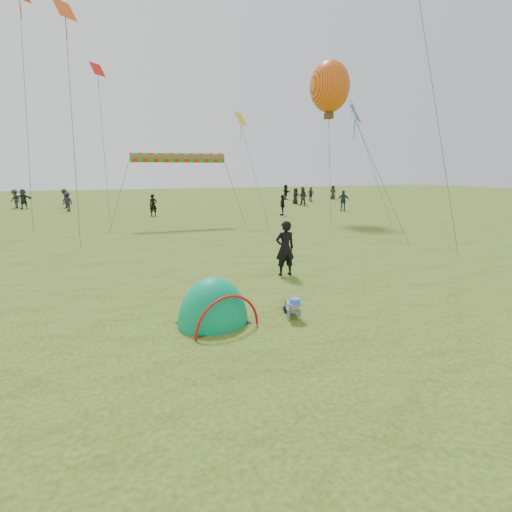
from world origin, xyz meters
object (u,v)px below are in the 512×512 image
object	(u,v)px
popup_tent	(213,323)
balloon_kite	(330,90)
crawling_toddler	(293,306)
standing_adult	(285,248)

from	to	relation	value
popup_tent	balloon_kite	bearing A→B (deg)	36.37
popup_tent	balloon_kite	size ratio (longest dim) A/B	0.57
crawling_toddler	balloon_kite	distance (m)	22.27
crawling_toddler	standing_adult	bearing A→B (deg)	81.12
crawling_toddler	balloon_kite	xyz separation A→B (m)	(11.02, 17.34, 8.59)
crawling_toddler	balloon_kite	world-z (taller)	balloon_kite
popup_tent	balloon_kite	distance (m)	23.15
popup_tent	crawling_toddler	bearing A→B (deg)	-25.39
balloon_kite	crawling_toddler	bearing A→B (deg)	-122.43
crawling_toddler	balloon_kite	bearing A→B (deg)	70.55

